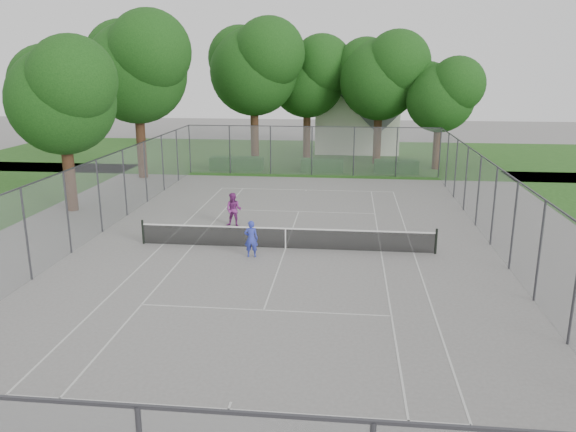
# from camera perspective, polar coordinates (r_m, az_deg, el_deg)

# --- Properties ---
(ground) EXTENTS (120.00, 120.00, 0.00)m
(ground) POSITION_cam_1_polar(r_m,az_deg,el_deg) (24.45, -0.25, -3.32)
(ground) COLOR slate
(ground) RESTS_ON ground
(grass_far) EXTENTS (60.00, 20.00, 0.00)m
(grass_far) POSITION_cam_1_polar(r_m,az_deg,el_deg) (49.72, 3.11, 6.14)
(grass_far) COLOR #204B15
(grass_far) RESTS_ON ground
(court_markings) EXTENTS (11.03, 23.83, 0.01)m
(court_markings) POSITION_cam_1_polar(r_m,az_deg,el_deg) (24.45, -0.25, -3.31)
(court_markings) COLOR beige
(court_markings) RESTS_ON ground
(tennis_net) EXTENTS (12.87, 0.10, 1.10)m
(tennis_net) POSITION_cam_1_polar(r_m,az_deg,el_deg) (24.29, -0.25, -2.18)
(tennis_net) COLOR black
(tennis_net) RESTS_ON ground
(perimeter_fence) EXTENTS (18.08, 34.08, 3.52)m
(perimeter_fence) POSITION_cam_1_polar(r_m,az_deg,el_deg) (23.94, -0.26, 0.79)
(perimeter_fence) COLOR #38383D
(perimeter_fence) RESTS_ON ground
(tree_far_left) EXTENTS (7.88, 7.20, 11.33)m
(tree_far_left) POSITION_cam_1_polar(r_m,az_deg,el_deg) (45.41, -3.40, 15.15)
(tree_far_left) COLOR #351F13
(tree_far_left) RESTS_ON ground
(tree_far_midleft) EXTENTS (7.10, 6.48, 10.20)m
(tree_far_midleft) POSITION_cam_1_polar(r_m,az_deg,el_deg) (47.94, 2.08, 14.23)
(tree_far_midleft) COLOR #351F13
(tree_far_midleft) RESTS_ON ground
(tree_far_midright) EXTENTS (7.21, 6.59, 10.37)m
(tree_far_midright) POSITION_cam_1_polar(r_m,az_deg,el_deg) (45.53, 9.45, 14.14)
(tree_far_midright) COLOR #351F13
(tree_far_midright) RESTS_ON ground
(tree_far_right) EXTENTS (5.84, 5.33, 8.40)m
(tree_far_right) POSITION_cam_1_polar(r_m,az_deg,el_deg) (44.03, 15.36, 12.02)
(tree_far_right) COLOR #351F13
(tree_far_right) RESTS_ON ground
(tree_side_back) EXTENTS (7.88, 7.19, 11.32)m
(tree_side_back) POSITION_cam_1_polar(r_m,az_deg,el_deg) (40.51, -15.11, 14.68)
(tree_side_back) COLOR #351F13
(tree_side_back) RESTS_ON ground
(tree_side_front) EXTENTS (6.44, 5.88, 9.26)m
(tree_side_front) POSITION_cam_1_polar(r_m,az_deg,el_deg) (32.10, -22.00, 11.59)
(tree_side_front) COLOR #351F13
(tree_side_front) RESTS_ON ground
(hedge_left) EXTENTS (3.97, 1.19, 0.99)m
(hedge_left) POSITION_cam_1_polar(r_m,az_deg,el_deg) (42.88, -5.23, 5.33)
(hedge_left) COLOR #184616
(hedge_left) RESTS_ON ground
(hedge_mid) EXTENTS (3.13, 0.89, 0.98)m
(hedge_mid) POSITION_cam_1_polar(r_m,az_deg,el_deg) (42.00, 3.49, 5.15)
(hedge_mid) COLOR #184616
(hedge_mid) RESTS_ON ground
(hedge_right) EXTENTS (3.18, 1.17, 0.95)m
(hedge_right) POSITION_cam_1_polar(r_m,az_deg,el_deg) (42.26, 10.93, 4.95)
(hedge_right) COLOR #184616
(hedge_right) RESTS_ON ground
(house) EXTENTS (7.34, 5.69, 9.13)m
(house) POSITION_cam_1_polar(r_m,az_deg,el_deg) (52.39, 7.05, 10.55)
(house) COLOR white
(house) RESTS_ON ground
(girl_player) EXTENTS (0.60, 0.43, 1.56)m
(girl_player) POSITION_cam_1_polar(r_m,az_deg,el_deg) (23.26, -3.76, -2.32)
(girl_player) COLOR #2E39AD
(girl_player) RESTS_ON ground
(woman_player) EXTENTS (0.89, 0.73, 1.68)m
(woman_player) POSITION_cam_1_polar(r_m,az_deg,el_deg) (27.71, -5.54, 0.64)
(woman_player) COLOR #832B7D
(woman_player) RESTS_ON ground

